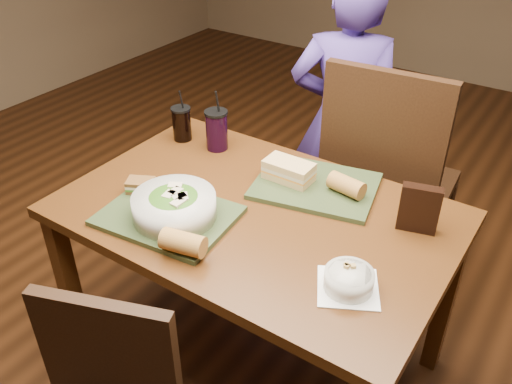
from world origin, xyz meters
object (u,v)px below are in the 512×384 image
sandwich_near (141,185)px  baguette_far (346,185)px  tray_near (168,216)px  soup_bowl (349,280)px  baguette_near (183,243)px  cup_cola (182,123)px  cup_berry (217,130)px  sandwich_far (289,171)px  chip_bag (419,209)px  chair_far (386,176)px  tray_far (316,186)px  diner (343,122)px  dining_table (256,231)px  salad_bowl (174,205)px

sandwich_near → baguette_far: baguette_far is taller
tray_near → baguette_far: size_ratio=3.31×
soup_bowl → baguette_near: bearing=-162.3°
cup_cola → cup_berry: bearing=6.3°
sandwich_far → baguette_near: sandwich_far is taller
baguette_near → soup_bowl: bearing=17.7°
baguette_far → chip_bag: bearing=-8.7°
tray_near → cup_berry: (-0.16, 0.47, 0.07)m
tray_near → chip_bag: bearing=29.6°
soup_bowl → sandwich_near: (-0.80, 0.02, 0.01)m
sandwich_near → chip_bag: size_ratio=0.70×
sandwich_far → chip_bag: chip_bag is taller
baguette_far → cup_cola: (-0.75, 0.02, 0.02)m
soup_bowl → cup_cola: size_ratio=1.04×
tray_near → soup_bowl: bearing=2.7°
chair_far → sandwich_near: (-0.59, -0.81, 0.17)m
soup_bowl → tray_far: bearing=128.8°
diner → chip_bag: bearing=106.3°
sandwich_near → cup_berry: 0.42m
baguette_far → cup_cola: cup_cola is taller
dining_table → sandwich_far: size_ratio=7.46×
baguette_far → chip_bag: size_ratio=0.79×
chip_bag → baguette_far: bearing=156.2°
chair_far → baguette_near: size_ratio=8.34×
sandwich_far → cup_berry: 0.38m
soup_bowl → cup_berry: 0.91m
tray_near → salad_bowl: salad_bowl is taller
dining_table → soup_bowl: 0.47m
diner → chip_bag: 0.92m
dining_table → chip_bag: 0.55m
cup_cola → chip_bag: bearing=-3.3°
chair_far → tray_near: 0.97m
dining_table → chip_bag: bearing=21.7°
tray_near → chip_bag: 0.80m
tray_near → soup_bowl: 0.64m
baguette_near → cup_berry: cup_berry is taller
sandwich_near → baguette_near: size_ratio=0.84×
baguette_far → diner: bearing=116.5°
cup_cola → chair_far: bearing=28.5°
diner → sandwich_far: diner is taller
dining_table → cup_berry: size_ratio=5.22×
tray_far → sandwich_far: bearing=-165.0°
dining_table → baguette_near: size_ratio=9.75×
dining_table → cup_cola: 0.61m
cup_berry → chair_far: bearing=33.6°
tray_near → baguette_near: size_ratio=3.15×
salad_bowl → soup_bowl: salad_bowl is taller
soup_bowl → baguette_near: baguette_near is taller
dining_table → baguette_near: 0.35m
chair_far → baguette_far: chair_far is taller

